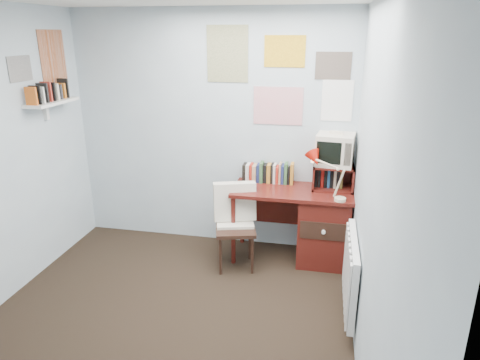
# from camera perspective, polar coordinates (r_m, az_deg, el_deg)

# --- Properties ---
(ground) EXTENTS (3.50, 3.50, 0.00)m
(ground) POSITION_cam_1_polar(r_m,az_deg,el_deg) (3.61, -10.95, -19.88)
(ground) COLOR black
(ground) RESTS_ON ground
(back_wall) EXTENTS (3.00, 0.02, 2.50)m
(back_wall) POSITION_cam_1_polar(r_m,az_deg,el_deg) (4.59, -3.78, 6.41)
(back_wall) COLOR silver
(back_wall) RESTS_ON ground
(right_wall) EXTENTS (0.02, 3.50, 2.50)m
(right_wall) POSITION_cam_1_polar(r_m,az_deg,el_deg) (2.78, 17.30, -2.94)
(right_wall) COLOR silver
(right_wall) RESTS_ON ground
(desk) EXTENTS (1.20, 0.55, 0.76)m
(desk) POSITION_cam_1_polar(r_m,az_deg,el_deg) (4.45, 10.34, -5.78)
(desk) COLOR #581A14
(desk) RESTS_ON ground
(desk_chair) EXTENTS (0.51, 0.50, 0.82)m
(desk_chair) POSITION_cam_1_polar(r_m,az_deg,el_deg) (4.25, -0.60, -6.61)
(desk_chair) COLOR black
(desk_chair) RESTS_ON ground
(desk_lamp) EXTENTS (0.32, 0.28, 0.40)m
(desk_lamp) POSITION_cam_1_polar(r_m,az_deg,el_deg) (4.05, 13.39, -0.11)
(desk_lamp) COLOR red
(desk_lamp) RESTS_ON desk
(tv_riser) EXTENTS (0.40, 0.30, 0.25)m
(tv_riser) POSITION_cam_1_polar(r_m,az_deg,el_deg) (4.38, 12.29, 0.44)
(tv_riser) COLOR #581A14
(tv_riser) RESTS_ON desk
(crt_tv) EXTENTS (0.39, 0.37, 0.34)m
(crt_tv) POSITION_cam_1_polar(r_m,az_deg,el_deg) (4.32, 12.59, 4.21)
(crt_tv) COLOR beige
(crt_tv) RESTS_ON tv_riser
(book_row) EXTENTS (0.60, 0.14, 0.22)m
(book_row) POSITION_cam_1_polar(r_m,az_deg,el_deg) (4.48, 4.21, 1.05)
(book_row) COLOR #581A14
(book_row) RESTS_ON desk
(radiator) EXTENTS (0.09, 0.80, 0.60)m
(radiator) POSITION_cam_1_polar(r_m,az_deg,el_deg) (3.63, 14.59, -11.92)
(radiator) COLOR white
(radiator) RESTS_ON right_wall
(wall_shelf) EXTENTS (0.20, 0.62, 0.24)m
(wall_shelf) POSITION_cam_1_polar(r_m,az_deg,el_deg) (4.53, -23.78, 9.46)
(wall_shelf) COLOR white
(wall_shelf) RESTS_ON left_wall
(posters_back) EXTENTS (1.20, 0.01, 0.90)m
(posters_back) POSITION_cam_1_polar(r_m,az_deg,el_deg) (4.36, 5.21, 13.70)
(posters_back) COLOR white
(posters_back) RESTS_ON back_wall
(posters_left) EXTENTS (0.01, 0.70, 0.60)m
(posters_left) POSITION_cam_1_polar(r_m,az_deg,el_deg) (4.55, -25.43, 14.13)
(posters_left) COLOR white
(posters_left) RESTS_ON left_wall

